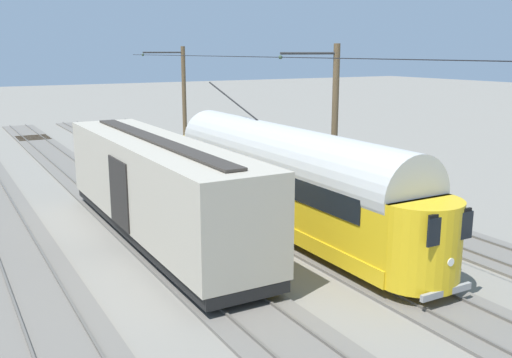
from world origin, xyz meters
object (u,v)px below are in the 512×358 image
at_px(vintage_streetcar, 285,176).
at_px(catenary_pole_foreground, 183,101).
at_px(catenary_pole_mid_near, 333,130).
at_px(switch_stand, 264,154).
at_px(boxcar_adjacent, 157,186).

distance_m(vintage_streetcar, catenary_pole_foreground, 17.41).
relative_size(catenary_pole_mid_near, switch_stand, 6.10).
distance_m(boxcar_adjacent, catenary_pole_foreground, 17.69).
xyz_separation_m(boxcar_adjacent, catenary_pole_mid_near, (-7.69, 0.86, 1.77)).
distance_m(catenary_pole_foreground, catenary_pole_mid_near, 16.69).
bearing_deg(catenary_pole_foreground, boxcar_adjacent, 64.08).
height_order(vintage_streetcar, catenary_pole_foreground, catenary_pole_foreground).
bearing_deg(switch_stand, boxcar_adjacent, 44.73).
bearing_deg(catenary_pole_foreground, catenary_pole_mid_near, 90.00).
distance_m(boxcar_adjacent, catenary_pole_mid_near, 7.94).
distance_m(catenary_pole_foreground, switch_stand, 6.71).
bearing_deg(vintage_streetcar, catenary_pole_mid_near, -170.83).
xyz_separation_m(boxcar_adjacent, catenary_pole_foreground, (-7.69, -15.83, 1.77)).
bearing_deg(boxcar_adjacent, catenary_pole_foreground, -115.92).
relative_size(vintage_streetcar, catenary_pole_foreground, 2.31).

